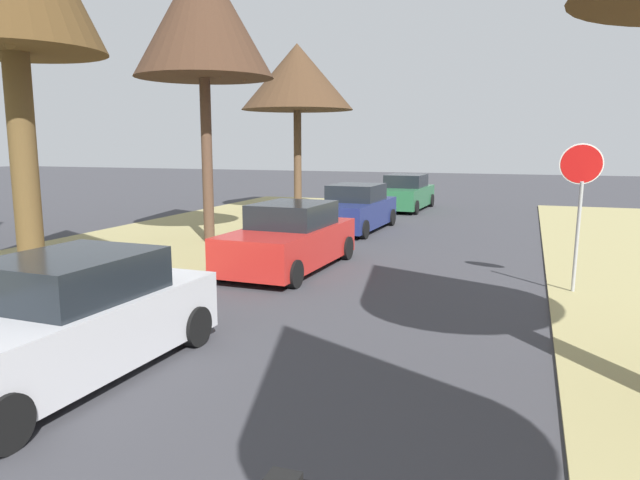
{
  "coord_description": "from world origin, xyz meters",
  "views": [
    {
      "loc": [
        3.11,
        0.17,
        2.99
      ],
      "look_at": [
        0.15,
        8.57,
        1.52
      ],
      "focal_mm": 33.13,
      "sensor_mm": 36.0,
      "label": 1
    }
  ],
  "objects_px": {
    "parked_sedan_red": "(290,239)",
    "parked_sedan_green": "(405,194)",
    "parked_sedan_navy": "(355,209)",
    "street_tree_left_mid_b": "(203,15)",
    "street_tree_left_far": "(297,77)",
    "parked_sedan_silver": "(66,322)",
    "stop_sign_far": "(580,185)"
  },
  "relations": [
    {
      "from": "parked_sedan_red",
      "to": "parked_sedan_green",
      "type": "height_order",
      "value": "same"
    },
    {
      "from": "parked_sedan_navy",
      "to": "parked_sedan_green",
      "type": "height_order",
      "value": "same"
    },
    {
      "from": "street_tree_left_mid_b",
      "to": "parked_sedan_green",
      "type": "height_order",
      "value": "street_tree_left_mid_b"
    },
    {
      "from": "street_tree_left_far",
      "to": "parked_sedan_silver",
      "type": "xyz_separation_m",
      "value": [
        3.86,
        -17.83,
        -4.95
      ]
    },
    {
      "from": "street_tree_left_mid_b",
      "to": "parked_sedan_silver",
      "type": "bearing_deg",
      "value": -70.06
    },
    {
      "from": "street_tree_left_mid_b",
      "to": "parked_sedan_green",
      "type": "relative_size",
      "value": 1.86
    },
    {
      "from": "street_tree_left_far",
      "to": "parked_sedan_green",
      "type": "bearing_deg",
      "value": 33.9
    },
    {
      "from": "stop_sign_far",
      "to": "street_tree_left_mid_b",
      "type": "distance_m",
      "value": 11.29
    },
    {
      "from": "parked_sedan_red",
      "to": "parked_sedan_navy",
      "type": "xyz_separation_m",
      "value": [
        -0.3,
        6.63,
        0.0
      ]
    },
    {
      "from": "parked_sedan_silver",
      "to": "parked_sedan_green",
      "type": "height_order",
      "value": "same"
    },
    {
      "from": "street_tree_left_mid_b",
      "to": "parked_sedan_navy",
      "type": "height_order",
      "value": "street_tree_left_mid_b"
    },
    {
      "from": "street_tree_left_far",
      "to": "parked_sedan_navy",
      "type": "distance_m",
      "value": 7.46
    },
    {
      "from": "stop_sign_far",
      "to": "parked_sedan_silver",
      "type": "xyz_separation_m",
      "value": [
        -6.44,
        -6.75,
        -1.45
      ]
    },
    {
      "from": "street_tree_left_mid_b",
      "to": "parked_sedan_silver",
      "type": "xyz_separation_m",
      "value": [
        3.53,
        -9.72,
        -5.84
      ]
    },
    {
      "from": "street_tree_left_mid_b",
      "to": "parked_sedan_red",
      "type": "height_order",
      "value": "street_tree_left_mid_b"
    },
    {
      "from": "parked_sedan_silver",
      "to": "parked_sedan_green",
      "type": "distance_m",
      "value": 20.6
    },
    {
      "from": "parked_sedan_silver",
      "to": "parked_sedan_red",
      "type": "height_order",
      "value": "same"
    },
    {
      "from": "parked_sedan_silver",
      "to": "parked_sedan_red",
      "type": "distance_m",
      "value": 7.07
    },
    {
      "from": "parked_sedan_navy",
      "to": "street_tree_left_mid_b",
      "type": "bearing_deg",
      "value": -130.68
    },
    {
      "from": "street_tree_left_far",
      "to": "parked_sedan_silver",
      "type": "bearing_deg",
      "value": -77.8
    },
    {
      "from": "parked_sedan_silver",
      "to": "street_tree_left_far",
      "type": "bearing_deg",
      "value": 102.2
    },
    {
      "from": "street_tree_left_mid_b",
      "to": "street_tree_left_far",
      "type": "relative_size",
      "value": 1.19
    },
    {
      "from": "parked_sedan_red",
      "to": "parked_sedan_navy",
      "type": "relative_size",
      "value": 1.0
    },
    {
      "from": "parked_sedan_green",
      "to": "street_tree_left_far",
      "type": "bearing_deg",
      "value": -146.1
    },
    {
      "from": "parked_sedan_silver",
      "to": "parked_sedan_navy",
      "type": "distance_m",
      "value": 13.7
    },
    {
      "from": "street_tree_left_far",
      "to": "parked_sedan_navy",
      "type": "xyz_separation_m",
      "value": [
        3.74,
        -4.14,
        -4.95
      ]
    },
    {
      "from": "parked_sedan_silver",
      "to": "parked_sedan_green",
      "type": "bearing_deg",
      "value": 89.3
    },
    {
      "from": "stop_sign_far",
      "to": "street_tree_left_mid_b",
      "type": "xyz_separation_m",
      "value": [
        -9.97,
        2.97,
        4.4
      ]
    },
    {
      "from": "street_tree_left_mid_b",
      "to": "parked_sedan_red",
      "type": "xyz_separation_m",
      "value": [
        3.72,
        -2.66,
        -5.84
      ]
    },
    {
      "from": "street_tree_left_far",
      "to": "parked_sedan_green",
      "type": "height_order",
      "value": "street_tree_left_far"
    },
    {
      "from": "street_tree_left_far",
      "to": "parked_sedan_red",
      "type": "distance_m",
      "value": 12.52
    },
    {
      "from": "stop_sign_far",
      "to": "parked_sedan_navy",
      "type": "relative_size",
      "value": 0.66
    }
  ]
}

